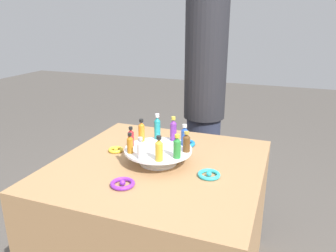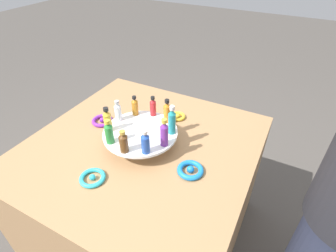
{
  "view_description": "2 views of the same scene",
  "coord_description": "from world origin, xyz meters",
  "px_view_note": "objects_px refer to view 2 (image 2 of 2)",
  "views": [
    {
      "loc": [
        -0.57,
        1.38,
        1.4
      ],
      "look_at": [
        -0.0,
        -0.13,
        0.87
      ],
      "focal_mm": 35.0,
      "sensor_mm": 36.0,
      "label": 1
    },
    {
      "loc": [
        -0.76,
        -0.54,
        1.51
      ],
      "look_at": [
        -0.0,
        -0.14,
        0.87
      ],
      "focal_mm": 28.0,
      "sensor_mm": 36.0,
      "label": 2
    }
  ],
  "objects_px": {
    "display_stand": "(141,135)",
    "bottle_purple": "(164,133)",
    "ribbon_bow_gold": "(178,116)",
    "bottle_teal": "(172,121)",
    "bottle_gold": "(108,120)",
    "bottle_amber": "(135,106)",
    "ribbon_bow_blue": "(190,170)",
    "bottle_orange": "(167,112)",
    "bottle_green": "(109,132)",
    "bottle_brown": "(124,142)",
    "ribbon_bow_purple": "(102,121)",
    "bottle_red": "(153,107)",
    "ribbon_bow_teal": "(92,178)",
    "bottle_blue": "(145,142)",
    "bottle_clear": "(118,111)"
  },
  "relations": [
    {
      "from": "display_stand",
      "to": "bottle_purple",
      "type": "relative_size",
      "value": 2.6
    },
    {
      "from": "display_stand",
      "to": "ribbon_bow_gold",
      "type": "height_order",
      "value": "display_stand"
    },
    {
      "from": "bottle_teal",
      "to": "bottle_gold",
      "type": "distance_m",
      "value": 0.28
    },
    {
      "from": "bottle_teal",
      "to": "bottle_amber",
      "type": "height_order",
      "value": "bottle_teal"
    },
    {
      "from": "bottle_purple",
      "to": "ribbon_bow_blue",
      "type": "distance_m",
      "value": 0.18
    },
    {
      "from": "bottle_teal",
      "to": "bottle_orange",
      "type": "distance_m",
      "value": 0.09
    },
    {
      "from": "bottle_green",
      "to": "bottle_brown",
      "type": "bearing_deg",
      "value": -102.14
    },
    {
      "from": "display_stand",
      "to": "bottle_amber",
      "type": "height_order",
      "value": "bottle_amber"
    },
    {
      "from": "bottle_gold",
      "to": "ribbon_bow_purple",
      "type": "relative_size",
      "value": 1.1
    },
    {
      "from": "bottle_orange",
      "to": "bottle_red",
      "type": "distance_m",
      "value": 0.09
    },
    {
      "from": "ribbon_bow_purple",
      "to": "ribbon_bow_teal",
      "type": "distance_m",
      "value": 0.39
    },
    {
      "from": "bottle_purple",
      "to": "ribbon_bow_blue",
      "type": "height_order",
      "value": "bottle_purple"
    },
    {
      "from": "bottle_brown",
      "to": "bottle_amber",
      "type": "height_order",
      "value": "bottle_brown"
    },
    {
      "from": "display_stand",
      "to": "bottle_red",
      "type": "distance_m",
      "value": 0.16
    },
    {
      "from": "bottle_brown",
      "to": "bottle_gold",
      "type": "relative_size",
      "value": 0.86
    },
    {
      "from": "bottle_brown",
      "to": "ribbon_bow_teal",
      "type": "bearing_deg",
      "value": 151.93
    },
    {
      "from": "bottle_purple",
      "to": "bottle_gold",
      "type": "distance_m",
      "value": 0.27
    },
    {
      "from": "bottle_purple",
      "to": "bottle_red",
      "type": "height_order",
      "value": "bottle_purple"
    },
    {
      "from": "bottle_blue",
      "to": "bottle_teal",
      "type": "bearing_deg",
      "value": -12.14
    },
    {
      "from": "bottle_brown",
      "to": "bottle_purple",
      "type": "xyz_separation_m",
      "value": [
        0.11,
        -0.12,
        0.01
      ]
    },
    {
      "from": "bottle_clear",
      "to": "ribbon_bow_gold",
      "type": "xyz_separation_m",
      "value": [
        0.24,
        -0.19,
        -0.11
      ]
    },
    {
      "from": "bottle_orange",
      "to": "ribbon_bow_blue",
      "type": "xyz_separation_m",
      "value": [
        -0.18,
        -0.2,
        -0.12
      ]
    },
    {
      "from": "bottle_brown",
      "to": "ribbon_bow_purple",
      "type": "height_order",
      "value": "bottle_brown"
    },
    {
      "from": "bottle_amber",
      "to": "ribbon_bow_purple",
      "type": "xyz_separation_m",
      "value": [
        -0.05,
        0.18,
        -0.11
      ]
    },
    {
      "from": "bottle_blue",
      "to": "ribbon_bow_gold",
      "type": "relative_size",
      "value": 1.34
    },
    {
      "from": "bottle_green",
      "to": "ribbon_bow_purple",
      "type": "bearing_deg",
      "value": 48.52
    },
    {
      "from": "bottle_red",
      "to": "bottle_blue",
      "type": "bearing_deg",
      "value": -156.14
    },
    {
      "from": "ribbon_bow_gold",
      "to": "ribbon_bow_blue",
      "type": "relative_size",
      "value": 0.74
    },
    {
      "from": "bottle_orange",
      "to": "bottle_green",
      "type": "distance_m",
      "value": 0.28
    },
    {
      "from": "bottle_red",
      "to": "ribbon_bow_gold",
      "type": "height_order",
      "value": "bottle_red"
    },
    {
      "from": "bottle_brown",
      "to": "bottle_red",
      "type": "xyz_separation_m",
      "value": [
        0.28,
        0.03,
        -0.0
      ]
    },
    {
      "from": "bottle_red",
      "to": "ribbon_bow_teal",
      "type": "height_order",
      "value": "bottle_red"
    },
    {
      "from": "bottle_brown",
      "to": "display_stand",
      "type": "bearing_deg",
      "value": 5.86
    },
    {
      "from": "bottle_clear",
      "to": "bottle_blue",
      "type": "bearing_deg",
      "value": -120.14
    },
    {
      "from": "bottle_teal",
      "to": "ribbon_bow_blue",
      "type": "distance_m",
      "value": 0.22
    },
    {
      "from": "bottle_brown",
      "to": "ribbon_bow_blue",
      "type": "height_order",
      "value": "bottle_brown"
    },
    {
      "from": "bottle_blue",
      "to": "ribbon_bow_blue",
      "type": "distance_m",
      "value": 0.22
    },
    {
      "from": "ribbon_bow_purple",
      "to": "bottle_blue",
      "type": "bearing_deg",
      "value": -113.72
    },
    {
      "from": "bottle_gold",
      "to": "ribbon_bow_teal",
      "type": "relative_size",
      "value": 1.14
    },
    {
      "from": "bottle_gold",
      "to": "ribbon_bow_gold",
      "type": "distance_m",
      "value": 0.4
    },
    {
      "from": "bottle_blue",
      "to": "bottle_red",
      "type": "bearing_deg",
      "value": 23.86
    },
    {
      "from": "bottle_gold",
      "to": "ribbon_bow_blue",
      "type": "bearing_deg",
      "value": -89.82
    },
    {
      "from": "bottle_green",
      "to": "ribbon_bow_blue",
      "type": "distance_m",
      "value": 0.37
    },
    {
      "from": "bottle_clear",
      "to": "ribbon_bow_gold",
      "type": "distance_m",
      "value": 0.33
    },
    {
      "from": "bottle_teal",
      "to": "ribbon_bow_teal",
      "type": "bearing_deg",
      "value": 150.68
    },
    {
      "from": "bottle_clear",
      "to": "bottle_teal",
      "type": "bearing_deg",
      "value": -84.14
    },
    {
      "from": "bottle_clear",
      "to": "ribbon_bow_blue",
      "type": "relative_size",
      "value": 0.94
    },
    {
      "from": "bottle_blue",
      "to": "ribbon_bow_blue",
      "type": "bearing_deg",
      "value": -74.51
    },
    {
      "from": "bottle_purple",
      "to": "bottle_amber",
      "type": "distance_m",
      "value": 0.27
    },
    {
      "from": "bottle_red",
      "to": "bottle_green",
      "type": "height_order",
      "value": "bottle_green"
    }
  ]
}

